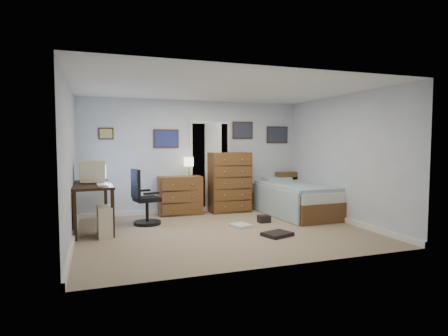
# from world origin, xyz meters

# --- Properties ---
(floor) EXTENTS (5.00, 4.00, 0.02)m
(floor) POSITION_xyz_m (0.00, 0.00, -0.01)
(floor) COLOR gray
(floor) RESTS_ON ground
(computer_desk) EXTENTS (0.74, 1.48, 0.84)m
(computer_desk) POSITION_xyz_m (-2.30, 0.85, 0.64)
(computer_desk) COLOR black
(computer_desk) RESTS_ON floor
(crt_monitor) EXTENTS (0.45, 0.42, 0.40)m
(crt_monitor) POSITION_xyz_m (-2.18, 1.01, 1.04)
(crt_monitor) COLOR beige
(crt_monitor) RESTS_ON computer_desk
(keyboard) EXTENTS (0.19, 0.45, 0.03)m
(keyboard) POSITION_xyz_m (-2.02, 0.51, 0.85)
(keyboard) COLOR beige
(keyboard) RESTS_ON computer_desk
(pc_tower) EXTENTS (0.25, 0.48, 0.50)m
(pc_tower) POSITION_xyz_m (-2.00, 0.31, 0.25)
(pc_tower) COLOR beige
(pc_tower) RESTS_ON floor
(office_chair) EXTENTS (0.62, 0.62, 1.07)m
(office_chair) POSITION_xyz_m (-1.27, 0.99, 0.41)
(office_chair) COLOR black
(office_chair) RESTS_ON floor
(media_stack) EXTENTS (0.15, 0.15, 0.74)m
(media_stack) POSITION_xyz_m (-2.32, 2.30, 0.37)
(media_stack) COLOR maroon
(media_stack) RESTS_ON floor
(low_dresser) EXTENTS (0.97, 0.53, 0.83)m
(low_dresser) POSITION_xyz_m (-0.40, 1.77, 0.42)
(low_dresser) COLOR brown
(low_dresser) RESTS_ON floor
(table_lamp) EXTENTS (0.22, 0.22, 0.41)m
(table_lamp) POSITION_xyz_m (-0.20, 1.78, 1.13)
(table_lamp) COLOR gold
(table_lamp) RESTS_ON low_dresser
(doorway) EXTENTS (0.96, 1.12, 2.05)m
(doorway) POSITION_xyz_m (0.35, 2.27, 1.00)
(doorway) COLOR black
(doorway) RESTS_ON floor
(tall_dresser) EXTENTS (0.93, 0.57, 1.34)m
(tall_dresser) POSITION_xyz_m (0.73, 1.75, 0.67)
(tall_dresser) COLOR brown
(tall_dresser) RESTS_ON floor
(headboard_bookcase) EXTENTS (0.95, 0.28, 0.85)m
(headboard_bookcase) POSITION_xyz_m (2.48, 1.86, 0.45)
(headboard_bookcase) COLOR brown
(headboard_bookcase) RESTS_ON floor
(bed) EXTENTS (1.28, 2.28, 0.73)m
(bed) POSITION_xyz_m (1.98, 0.98, 0.35)
(bed) COLOR brown
(bed) RESTS_ON floor
(wall_posters) EXTENTS (4.38, 0.04, 0.60)m
(wall_posters) POSITION_xyz_m (0.57, 1.98, 1.75)
(wall_posters) COLOR #331E11
(wall_posters) RESTS_ON floor
(floor_clutter) EXTENTS (0.88, 1.37, 0.14)m
(floor_clutter) POSITION_xyz_m (0.72, -0.12, 0.04)
(floor_clutter) COLOR silver
(floor_clutter) RESTS_ON floor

